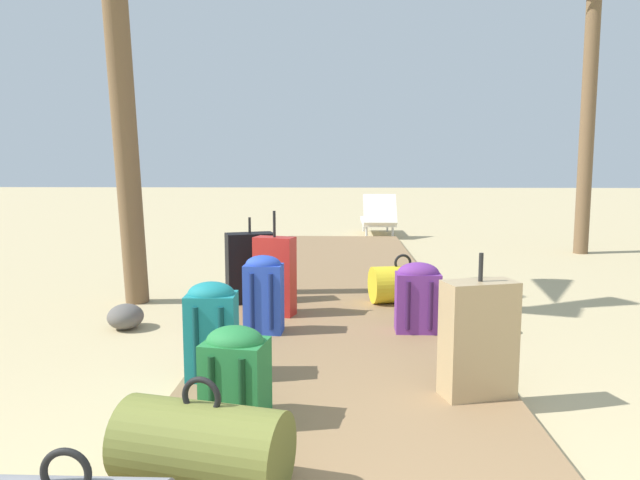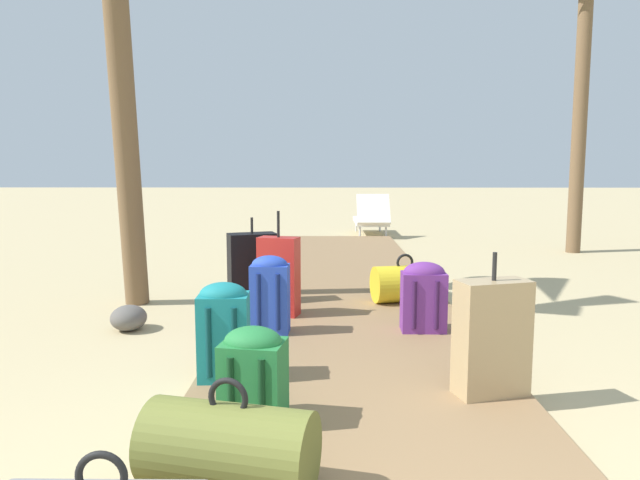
{
  "view_description": "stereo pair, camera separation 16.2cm",
  "coord_description": "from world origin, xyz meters",
  "px_view_note": "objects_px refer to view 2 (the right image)",
  "views": [
    {
      "loc": [
        -0.02,
        -1.01,
        1.34
      ],
      "look_at": [
        -0.24,
        5.15,
        0.55
      ],
      "focal_mm": 32.97,
      "sensor_mm": 36.0,
      "label": 1
    },
    {
      "loc": [
        -0.18,
        -1.02,
        1.34
      ],
      "look_at": [
        -0.24,
        5.15,
        0.55
      ],
      "focal_mm": 32.97,
      "sensor_mm": 36.0,
      "label": 2
    }
  ],
  "objects_px": {
    "duffel_bag_yellow": "(405,284)",
    "backpack_teal": "(224,329)",
    "backpack_green": "(253,373)",
    "backpack_blue": "(270,293)",
    "suitcase_red": "(279,276)",
    "backpack_purple": "(424,295)",
    "suitcase_tan": "(492,338)",
    "suitcase_black": "(252,268)",
    "lounge_chair": "(371,218)",
    "duffel_bag_olive": "(229,447)"
  },
  "relations": [
    {
      "from": "backpack_green",
      "to": "duffel_bag_yellow",
      "type": "bearing_deg",
      "value": 67.22
    },
    {
      "from": "suitcase_black",
      "to": "suitcase_tan",
      "type": "distance_m",
      "value": 2.69
    },
    {
      "from": "backpack_blue",
      "to": "suitcase_black",
      "type": "bearing_deg",
      "value": 104.4
    },
    {
      "from": "suitcase_black",
      "to": "duffel_bag_olive",
      "type": "bearing_deg",
      "value": -84.57
    },
    {
      "from": "backpack_green",
      "to": "backpack_purple",
      "type": "distance_m",
      "value": 1.96
    },
    {
      "from": "backpack_green",
      "to": "backpack_teal",
      "type": "relative_size",
      "value": 0.83
    },
    {
      "from": "backpack_green",
      "to": "duffel_bag_olive",
      "type": "xyz_separation_m",
      "value": [
        -0.02,
        -0.61,
        -0.08
      ]
    },
    {
      "from": "backpack_green",
      "to": "backpack_teal",
      "type": "bearing_deg",
      "value": 112.52
    },
    {
      "from": "suitcase_red",
      "to": "backpack_blue",
      "type": "bearing_deg",
      "value": -92.58
    },
    {
      "from": "duffel_bag_olive",
      "to": "backpack_purple",
      "type": "height_order",
      "value": "backpack_purple"
    },
    {
      "from": "suitcase_black",
      "to": "backpack_blue",
      "type": "distance_m",
      "value": 1.02
    },
    {
      "from": "suitcase_black",
      "to": "suitcase_red",
      "type": "xyz_separation_m",
      "value": [
        0.28,
        -0.46,
        0.01
      ]
    },
    {
      "from": "duffel_bag_olive",
      "to": "backpack_blue",
      "type": "xyz_separation_m",
      "value": [
        -0.04,
        2.16,
        0.14
      ]
    },
    {
      "from": "backpack_purple",
      "to": "suitcase_tan",
      "type": "relative_size",
      "value": 0.67
    },
    {
      "from": "suitcase_black",
      "to": "suitcase_tan",
      "type": "relative_size",
      "value": 0.99
    },
    {
      "from": "suitcase_tan",
      "to": "lounge_chair",
      "type": "bearing_deg",
      "value": 90.35
    },
    {
      "from": "duffel_bag_yellow",
      "to": "suitcase_red",
      "type": "distance_m",
      "value": 1.24
    },
    {
      "from": "duffel_bag_olive",
      "to": "suitcase_tan",
      "type": "distance_m",
      "value": 1.62
    },
    {
      "from": "duffel_bag_yellow",
      "to": "suitcase_red",
      "type": "relative_size",
      "value": 0.72
    },
    {
      "from": "backpack_blue",
      "to": "suitcase_red",
      "type": "relative_size",
      "value": 0.67
    },
    {
      "from": "backpack_teal",
      "to": "backpack_blue",
      "type": "relative_size",
      "value": 0.98
    },
    {
      "from": "suitcase_red",
      "to": "lounge_chair",
      "type": "distance_m",
      "value": 6.43
    },
    {
      "from": "lounge_chair",
      "to": "backpack_purple",
      "type": "bearing_deg",
      "value": -91.0
    },
    {
      "from": "backpack_teal",
      "to": "suitcase_red",
      "type": "relative_size",
      "value": 0.66
    },
    {
      "from": "backpack_purple",
      "to": "suitcase_tan",
      "type": "bearing_deg",
      "value": -82.34
    },
    {
      "from": "backpack_blue",
      "to": "suitcase_red",
      "type": "distance_m",
      "value": 0.54
    },
    {
      "from": "suitcase_black",
      "to": "backpack_purple",
      "type": "height_order",
      "value": "suitcase_black"
    },
    {
      "from": "duffel_bag_yellow",
      "to": "backpack_teal",
      "type": "relative_size",
      "value": 1.09
    },
    {
      "from": "duffel_bag_yellow",
      "to": "suitcase_tan",
      "type": "distance_m",
      "value": 2.22
    },
    {
      "from": "suitcase_black",
      "to": "duffel_bag_yellow",
      "type": "xyz_separation_m",
      "value": [
        1.4,
        0.03,
        -0.15
      ]
    },
    {
      "from": "suitcase_black",
      "to": "backpack_teal",
      "type": "distance_m",
      "value": 1.95
    },
    {
      "from": "suitcase_black",
      "to": "suitcase_red",
      "type": "height_order",
      "value": "suitcase_red"
    },
    {
      "from": "duffel_bag_olive",
      "to": "backpack_purple",
      "type": "bearing_deg",
      "value": 63.31
    },
    {
      "from": "backpack_teal",
      "to": "backpack_blue",
      "type": "bearing_deg",
      "value": 79.31
    },
    {
      "from": "duffel_bag_yellow",
      "to": "backpack_teal",
      "type": "height_order",
      "value": "backpack_teal"
    },
    {
      "from": "backpack_blue",
      "to": "backpack_purple",
      "type": "height_order",
      "value": "backpack_blue"
    },
    {
      "from": "backpack_green",
      "to": "backpack_purple",
      "type": "xyz_separation_m",
      "value": [
        1.1,
        1.62,
        0.03
      ]
    },
    {
      "from": "suitcase_red",
      "to": "backpack_green",
      "type": "bearing_deg",
      "value": -88.87
    },
    {
      "from": "duffel_bag_olive",
      "to": "backpack_purple",
      "type": "relative_size",
      "value": 1.35
    },
    {
      "from": "duffel_bag_yellow",
      "to": "duffel_bag_olive",
      "type": "xyz_separation_m",
      "value": [
        -1.1,
        -3.19,
        0.0
      ]
    },
    {
      "from": "suitcase_tan",
      "to": "lounge_chair",
      "type": "xyz_separation_m",
      "value": [
        -0.05,
        8.02,
        -0.07
      ]
    },
    {
      "from": "backpack_green",
      "to": "backpack_blue",
      "type": "xyz_separation_m",
      "value": [
        -0.07,
        1.55,
        0.06
      ]
    },
    {
      "from": "backpack_teal",
      "to": "lounge_chair",
      "type": "distance_m",
      "value": 7.94
    },
    {
      "from": "duffel_bag_olive",
      "to": "backpack_blue",
      "type": "distance_m",
      "value": 2.16
    },
    {
      "from": "duffel_bag_olive",
      "to": "backpack_green",
      "type": "bearing_deg",
      "value": 88.06
    },
    {
      "from": "backpack_green",
      "to": "backpack_blue",
      "type": "bearing_deg",
      "value": 92.41
    },
    {
      "from": "duffel_bag_olive",
      "to": "backpack_blue",
      "type": "relative_size",
      "value": 1.22
    },
    {
      "from": "duffel_bag_yellow",
      "to": "duffel_bag_olive",
      "type": "relative_size",
      "value": 0.88
    },
    {
      "from": "backpack_teal",
      "to": "lounge_chair",
      "type": "xyz_separation_m",
      "value": [
        1.46,
        7.8,
        -0.06
      ]
    },
    {
      "from": "backpack_teal",
      "to": "suitcase_tan",
      "type": "height_order",
      "value": "suitcase_tan"
    }
  ]
}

